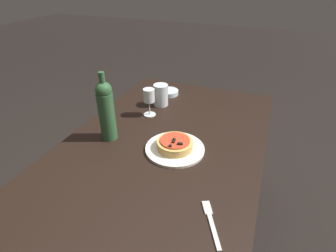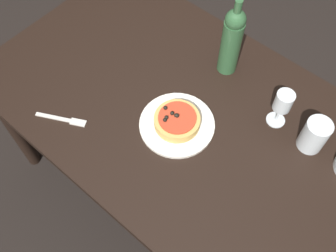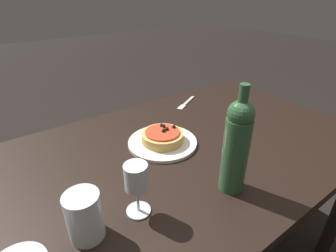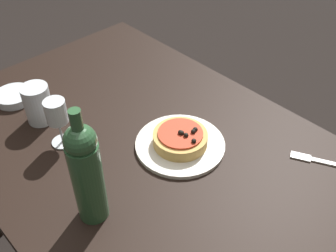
{
  "view_description": "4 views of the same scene",
  "coord_description": "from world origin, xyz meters",
  "px_view_note": "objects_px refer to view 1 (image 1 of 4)",
  "views": [
    {
      "loc": [
        -0.87,
        -0.39,
        1.41
      ],
      "look_at": [
        0.06,
        -0.02,
        0.81
      ],
      "focal_mm": 28.0,
      "sensor_mm": 36.0,
      "label": 1
    },
    {
      "loc": [
        0.45,
        -0.63,
        1.89
      ],
      "look_at": [
        0.02,
        -0.13,
        0.8
      ],
      "focal_mm": 42.0,
      "sensor_mm": 36.0,
      "label": 2
    },
    {
      "loc": [
        0.5,
        0.63,
        1.26
      ],
      "look_at": [
        0.03,
        -0.01,
        0.83
      ],
      "focal_mm": 28.0,
      "sensor_mm": 36.0,
      "label": 3
    },
    {
      "loc": [
        -0.57,
        0.53,
        1.52
      ],
      "look_at": [
        0.06,
        -0.07,
        0.77
      ],
      "focal_mm": 42.0,
      "sensor_mm": 36.0,
      "label": 4
    }
  ],
  "objects_px": {
    "dining_table": "(160,162)",
    "wine_bottle": "(106,110)",
    "wine_glass": "(149,97)",
    "water_cup": "(161,95)",
    "side_bowl": "(169,92)",
    "fork": "(211,220)",
    "pizza": "(175,144)",
    "dinner_plate": "(175,149)"
  },
  "relations": [
    {
      "from": "dining_table",
      "to": "fork",
      "type": "bearing_deg",
      "value": -134.45
    },
    {
      "from": "wine_glass",
      "to": "side_bowl",
      "type": "height_order",
      "value": "wine_glass"
    },
    {
      "from": "dinner_plate",
      "to": "pizza",
      "type": "distance_m",
      "value": 0.03
    },
    {
      "from": "pizza",
      "to": "wine_glass",
      "type": "relative_size",
      "value": 1.04
    },
    {
      "from": "wine_glass",
      "to": "side_bowl",
      "type": "bearing_deg",
      "value": 1.08
    },
    {
      "from": "dining_table",
      "to": "water_cup",
      "type": "relative_size",
      "value": 12.12
    },
    {
      "from": "dinner_plate",
      "to": "fork",
      "type": "height_order",
      "value": "dinner_plate"
    },
    {
      "from": "dining_table",
      "to": "wine_bottle",
      "type": "distance_m",
      "value": 0.34
    },
    {
      "from": "water_cup",
      "to": "fork",
      "type": "relative_size",
      "value": 0.72
    },
    {
      "from": "wine_glass",
      "to": "wine_bottle",
      "type": "xyz_separation_m",
      "value": [
        -0.27,
        0.08,
        0.04
      ]
    },
    {
      "from": "wine_glass",
      "to": "water_cup",
      "type": "height_order",
      "value": "wine_glass"
    },
    {
      "from": "dining_table",
      "to": "wine_glass",
      "type": "bearing_deg",
      "value": 33.57
    },
    {
      "from": "dinner_plate",
      "to": "wine_glass",
      "type": "relative_size",
      "value": 1.72
    },
    {
      "from": "dining_table",
      "to": "water_cup",
      "type": "height_order",
      "value": "water_cup"
    },
    {
      "from": "water_cup",
      "to": "fork",
      "type": "height_order",
      "value": "water_cup"
    },
    {
      "from": "dinner_plate",
      "to": "pizza",
      "type": "height_order",
      "value": "pizza"
    },
    {
      "from": "dining_table",
      "to": "side_bowl",
      "type": "bearing_deg",
      "value": 17.87
    },
    {
      "from": "wine_bottle",
      "to": "fork",
      "type": "xyz_separation_m",
      "value": [
        -0.29,
        -0.56,
        -0.15
      ]
    },
    {
      "from": "dining_table",
      "to": "dinner_plate",
      "type": "xyz_separation_m",
      "value": [
        0.01,
        -0.07,
        0.09
      ]
    },
    {
      "from": "wine_bottle",
      "to": "dinner_plate",
      "type": "bearing_deg",
      "value": -85.86
    },
    {
      "from": "wine_bottle",
      "to": "fork",
      "type": "relative_size",
      "value": 1.87
    },
    {
      "from": "dining_table",
      "to": "pizza",
      "type": "relative_size",
      "value": 9.54
    },
    {
      "from": "water_cup",
      "to": "side_bowl",
      "type": "bearing_deg",
      "value": 5.02
    },
    {
      "from": "pizza",
      "to": "fork",
      "type": "bearing_deg",
      "value": -142.54
    },
    {
      "from": "pizza",
      "to": "dining_table",
      "type": "bearing_deg",
      "value": 99.24
    },
    {
      "from": "wine_bottle",
      "to": "water_cup",
      "type": "relative_size",
      "value": 2.6
    },
    {
      "from": "fork",
      "to": "wine_glass",
      "type": "bearing_deg",
      "value": 13.12
    },
    {
      "from": "dining_table",
      "to": "fork",
      "type": "relative_size",
      "value": 8.71
    },
    {
      "from": "dinner_plate",
      "to": "fork",
      "type": "bearing_deg",
      "value": -142.55
    },
    {
      "from": "pizza",
      "to": "side_bowl",
      "type": "height_order",
      "value": "pizza"
    },
    {
      "from": "pizza",
      "to": "wine_glass",
      "type": "bearing_deg",
      "value": 44.02
    },
    {
      "from": "dining_table",
      "to": "fork",
      "type": "xyz_separation_m",
      "value": [
        -0.3,
        -0.31,
        0.08
      ]
    },
    {
      "from": "dining_table",
      "to": "dinner_plate",
      "type": "distance_m",
      "value": 0.11
    },
    {
      "from": "wine_bottle",
      "to": "side_bowl",
      "type": "distance_m",
      "value": 0.59
    },
    {
      "from": "side_bowl",
      "to": "fork",
      "type": "height_order",
      "value": "side_bowl"
    },
    {
      "from": "dinner_plate",
      "to": "wine_glass",
      "type": "distance_m",
      "value": 0.36
    },
    {
      "from": "fork",
      "to": "wine_bottle",
      "type": "bearing_deg",
      "value": 35.21
    },
    {
      "from": "dining_table",
      "to": "wine_bottle",
      "type": "xyz_separation_m",
      "value": [
        -0.01,
        0.25,
        0.23
      ]
    },
    {
      "from": "dining_table",
      "to": "wine_bottle",
      "type": "bearing_deg",
      "value": 92.67
    },
    {
      "from": "dining_table",
      "to": "wine_bottle",
      "type": "height_order",
      "value": "wine_bottle"
    },
    {
      "from": "wine_glass",
      "to": "fork",
      "type": "bearing_deg",
      "value": -139.47
    },
    {
      "from": "wine_glass",
      "to": "water_cup",
      "type": "distance_m",
      "value": 0.14
    }
  ]
}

